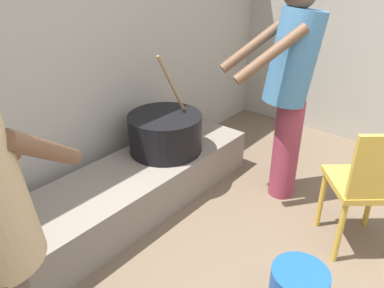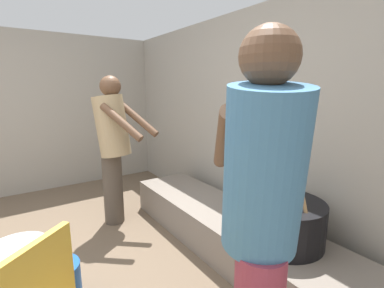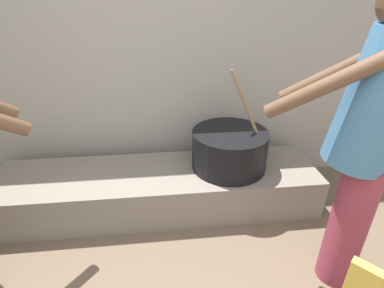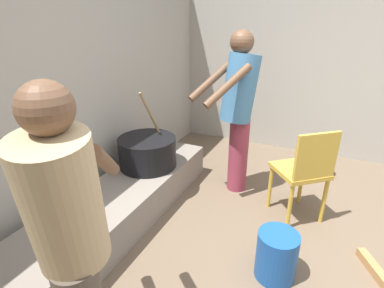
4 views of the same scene
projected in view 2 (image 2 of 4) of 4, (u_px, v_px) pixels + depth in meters
The scene contains 6 objects.
block_enclosure_rear at pixel (267, 124), 2.63m from camera, with size 5.32×0.20×2.12m, color #9E998E.
hearth_ledge at pixel (228, 230), 2.46m from camera, with size 2.43×0.60×0.33m, color slate.
cooking_pot_main at pixel (283, 221), 1.96m from camera, with size 0.57×0.57×0.75m.
cook_in_blue_shirt at pixel (262, 213), 1.07m from camera, with size 0.73×0.66×1.62m.
cook_in_tan_shirt at pixel (113, 142), 2.80m from camera, with size 0.71×0.61×1.52m.
metal_mixing_bowl at pixel (18, 253), 2.28m from camera, with size 0.47×0.47×0.14m, color #B7B7BC.
Camera 2 is at (1.76, 0.20, 1.40)m, focal length 26.04 mm.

